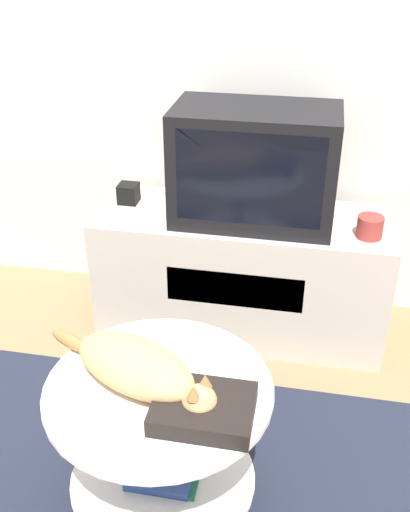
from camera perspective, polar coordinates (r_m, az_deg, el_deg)
name	(u,v)px	position (r m, az deg, el deg)	size (l,w,h in m)	color
ground_plane	(159,487)	(2.07, -4.38, -21.09)	(12.00, 12.00, 0.00)	#93704C
wall_back	(227,3)	(2.52, 2.14, 22.94)	(8.00, 0.05, 2.60)	silver
rug	(159,485)	(2.06, -4.39, -20.92)	(1.90, 1.05, 0.02)	#1E2333
tv_stand	(242,273)	(2.56, 3.50, -1.61)	(1.20, 0.44, 0.54)	beige
tv	(255,166)	(2.32, 4.74, 8.58)	(0.62, 0.35, 0.45)	black
speaker	(128,193)	(2.55, -7.30, 5.94)	(0.08, 0.08, 0.08)	black
mug	(370,227)	(2.33, 15.44, 2.69)	(0.10, 0.10, 0.08)	#99332D
coffee_table	(161,434)	(1.80, -4.21, -16.53)	(0.63, 0.63, 0.46)	#B2B2B7
dvd_box	(204,409)	(1.57, -0.14, -14.33)	(0.26, 0.20, 0.05)	black
cat	(139,368)	(1.65, -6.35, -10.55)	(0.55, 0.33, 0.12)	tan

